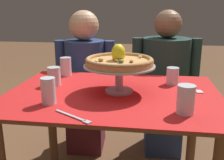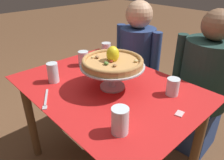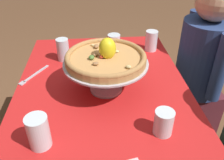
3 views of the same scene
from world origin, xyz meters
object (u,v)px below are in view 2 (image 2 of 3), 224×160
at_px(sugar_packet, 180,114).
at_px(water_glass_front_left, 53,74).
at_px(water_glass_back_right, 173,88).
at_px(water_glass_back_left, 106,51).
at_px(pizza, 112,61).
at_px(diner_left, 136,67).
at_px(pizza_stand, 112,71).
at_px(water_glass_front_right, 120,122).
at_px(water_glass_side_left, 83,59).
at_px(dinner_fork, 46,100).
at_px(diner_right, 203,88).

bearing_deg(sugar_packet, water_glass_front_left, -159.03).
height_order(water_glass_back_right, water_glass_back_left, water_glass_back_left).
distance_m(pizza, diner_left, 0.80).
bearing_deg(pizza_stand, water_glass_front_right, -38.61).
distance_m(water_glass_front_left, water_glass_side_left, 0.31).
height_order(water_glass_front_right, dinner_fork, water_glass_front_right).
relative_size(water_glass_back_right, diner_right, 0.09).
bearing_deg(dinner_fork, water_glass_front_left, 138.68).
bearing_deg(water_glass_front_right, sugar_packet, 70.49).
bearing_deg(water_glass_front_left, dinner_fork, -41.32).
relative_size(sugar_packet, diner_right, 0.04).
height_order(water_glass_back_left, diner_right, diner_right).
height_order(pizza_stand, water_glass_front_right, pizza_stand).
xyz_separation_m(water_glass_back_left, diner_left, (0.05, 0.33, -0.23)).
height_order(water_glass_front_left, dinner_fork, water_glass_front_left).
bearing_deg(diner_right, sugar_packet, -76.50).
xyz_separation_m(pizza, water_glass_back_right, (0.30, 0.19, -0.13)).
xyz_separation_m(water_glass_front_right, diner_left, (-0.67, 0.89, -0.23)).
bearing_deg(sugar_packet, diner_left, 143.70).
height_order(water_glass_front_right, water_glass_side_left, water_glass_front_right).
height_order(pizza_stand, water_glass_back_right, pizza_stand).
relative_size(pizza, water_glass_side_left, 3.28).
bearing_deg(water_glass_side_left, diner_right, 41.83).
xyz_separation_m(sugar_packet, diner_left, (-0.78, 0.57, -0.17)).
distance_m(sugar_packet, diner_left, 0.98).
distance_m(water_glass_side_left, sugar_packet, 0.83).
bearing_deg(water_glass_front_left, water_glass_side_left, 105.14).
bearing_deg(water_glass_front_right, water_glass_side_left, 155.30).
bearing_deg(water_glass_back_right, diner_left, 145.86).
relative_size(pizza_stand, water_glass_back_left, 3.10).
relative_size(water_glass_front_right, diner_left, 0.11).
bearing_deg(pizza_stand, dinner_fork, -111.33).
xyz_separation_m(water_glass_back_right, diner_right, (-0.01, 0.48, -0.20)).
bearing_deg(water_glass_front_right, pizza, 141.38).
distance_m(water_glass_back_right, water_glass_side_left, 0.70).
xyz_separation_m(water_glass_back_right, diner_left, (-0.64, 0.44, -0.22)).
xyz_separation_m(water_glass_back_left, water_glass_side_left, (0.00, -0.23, -0.01)).
relative_size(water_glass_back_right, diner_left, 0.09).
relative_size(pizza_stand, water_glass_back_right, 3.77).
bearing_deg(diner_left, water_glass_side_left, -94.80).
distance_m(pizza, diner_right, 0.80).
height_order(water_glass_front_left, water_glass_front_right, same).
relative_size(water_glass_back_left, dinner_fork, 0.66).
distance_m(water_glass_front_left, water_glass_back_left, 0.53).
bearing_deg(diner_right, diner_left, -175.77).
xyz_separation_m(water_glass_side_left, dinner_fork, (0.25, -0.45, -0.04)).
bearing_deg(water_glass_side_left, water_glass_front_left, -74.86).
bearing_deg(sugar_packet, diner_right, 103.50).
relative_size(water_glass_back_left, sugar_packet, 2.47).
bearing_deg(pizza_stand, diner_left, 118.75).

